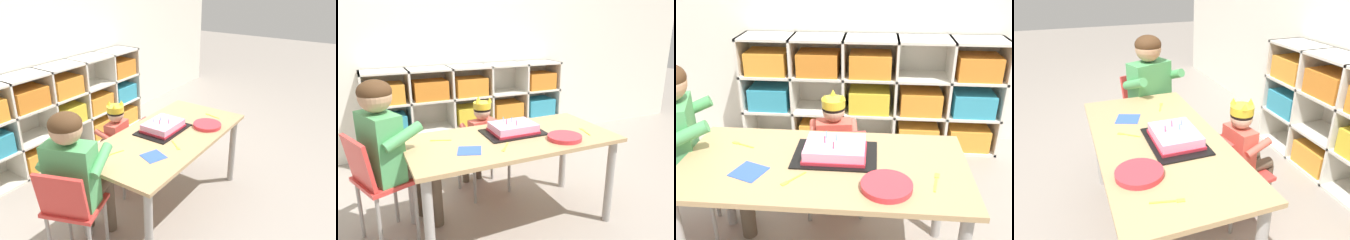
{
  "view_description": "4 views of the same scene",
  "coord_description": "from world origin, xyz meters",
  "views": [
    {
      "loc": [
        -1.92,
        -1.28,
        1.77
      ],
      "look_at": [
        0.06,
        0.04,
        0.72
      ],
      "focal_mm": 36.55,
      "sensor_mm": 36.0,
      "label": 1
    },
    {
      "loc": [
        -0.88,
        -1.78,
        1.35
      ],
      "look_at": [
        -0.04,
        -0.0,
        0.76
      ],
      "focal_mm": 34.4,
      "sensor_mm": 36.0,
      "label": 2
    },
    {
      "loc": [
        0.23,
        -1.48,
        1.56
      ],
      "look_at": [
        0.1,
        0.01,
        0.86
      ],
      "focal_mm": 39.63,
      "sensor_mm": 36.0,
      "label": 3
    },
    {
      "loc": [
        1.51,
        -0.42,
        1.48
      ],
      "look_at": [
        0.1,
        0.1,
        0.78
      ],
      "focal_mm": 34.98,
      "sensor_mm": 36.0,
      "label": 4
    }
  ],
  "objects": [
    {
      "name": "storage_cubby_shelf",
      "position": [
        0.24,
        1.4,
        0.45
      ],
      "size": [
        2.1,
        0.33,
        0.93
      ],
      "color": "silver",
      "rests_on": "ground"
    },
    {
      "name": "activity_table",
      "position": [
        0.0,
        0.0,
        0.55
      ],
      "size": [
        1.36,
        0.67,
        0.63
      ],
      "color": "tan",
      "rests_on": "ground"
    },
    {
      "name": "classroom_chair_blue",
      "position": [
        0.0,
        0.44,
        0.36
      ],
      "size": [
        0.42,
        0.41,
        0.63
      ],
      "rotation": [
        0.0,
        0.0,
        3.29
      ],
      "color": "red",
      "rests_on": "ground"
    },
    {
      "name": "child_with_crown",
      "position": [
        -0.01,
        0.55,
        0.49
      ],
      "size": [
        0.32,
        0.32,
        0.8
      ],
      "rotation": [
        0.0,
        0.0,
        3.29
      ],
      "color": "#D15647",
      "rests_on": "ground"
    },
    {
      "name": "adult_helper_seated",
      "position": [
        -0.73,
        0.18,
        0.65
      ],
      "size": [
        0.49,
        0.47,
        1.05
      ],
      "rotation": [
        0.0,
        0.0,
        1.93
      ],
      "color": "#4C9E5B",
      "rests_on": "ground"
    },
    {
      "name": "birthday_cake_on_tray",
      "position": [
        0.05,
        0.08,
        0.66
      ],
      "size": [
        0.41,
        0.29,
        0.1
      ],
      "color": "black",
      "rests_on": "activity_table"
    },
    {
      "name": "paper_plate_stack",
      "position": [
        0.29,
        -0.18,
        0.65
      ],
      "size": [
        0.22,
        0.22,
        0.03
      ],
      "primitive_type": "cylinder",
      "color": "#DB333D",
      "rests_on": "activity_table"
    },
    {
      "name": "paper_napkin_square",
      "position": [
        -0.33,
        -0.1,
        0.64
      ],
      "size": [
        0.18,
        0.18,
        0.0
      ],
      "primitive_type": "cube",
      "rotation": [
        0.0,
        0.0,
        -0.37
      ],
      "color": "#3356B7",
      "rests_on": "activity_table"
    },
    {
      "name": "fork_beside_plate_stack",
      "position": [
        -0.44,
        0.14,
        0.64
      ],
      "size": [
        0.13,
        0.06,
        0.0
      ],
      "rotation": [
        0.0,
        0.0,
        5.91
      ],
      "color": "yellow",
      "rests_on": "activity_table"
    },
    {
      "name": "fork_at_table_front_edge",
      "position": [
        0.51,
        -0.11,
        0.64
      ],
      "size": [
        0.05,
        0.14,
        0.0
      ],
      "rotation": [
        0.0,
        0.0,
        4.49
      ],
      "color": "yellow",
      "rests_on": "activity_table"
    },
    {
      "name": "fork_near_cake_tray",
      "position": [
        -0.12,
        -0.15,
        0.64
      ],
      "size": [
        0.1,
        0.12,
        0.0
      ],
      "rotation": [
        0.0,
        0.0,
        0.91
      ],
      "color": "yellow",
      "rests_on": "activity_table"
    }
  ]
}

